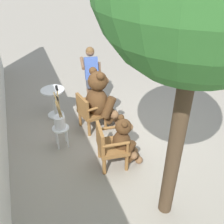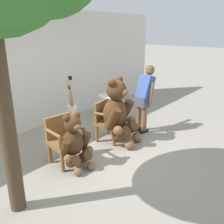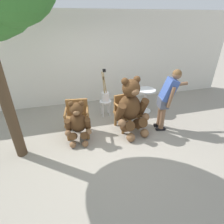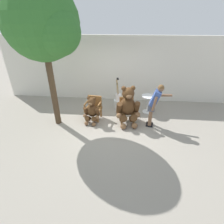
{
  "view_description": "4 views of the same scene",
  "coord_description": "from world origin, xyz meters",
  "px_view_note": "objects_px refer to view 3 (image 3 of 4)",
  "views": [
    {
      "loc": [
        -3.93,
        1.73,
        3.42
      ],
      "look_at": [
        -0.09,
        0.24,
        0.8
      ],
      "focal_mm": 40.0,
      "sensor_mm": 36.0,
      "label": 1
    },
    {
      "loc": [
        -3.28,
        -2.76,
        2.36
      ],
      "look_at": [
        0.2,
        0.05,
        0.84
      ],
      "focal_mm": 40.0,
      "sensor_mm": 36.0,
      "label": 2
    },
    {
      "loc": [
        -0.77,
        -3.23,
        2.58
      ],
      "look_at": [
        0.2,
        0.36,
        0.56
      ],
      "focal_mm": 28.0,
      "sensor_mm": 36.0,
      "label": 3
    },
    {
      "loc": [
        0.58,
        -5.23,
        3.46
      ],
      "look_at": [
        0.12,
        -0.09,
        0.62
      ],
      "focal_mm": 28.0,
      "sensor_mm": 36.0,
      "label": 4
    }
  ],
  "objects_px": {
    "teddy_bear_small": "(78,122)",
    "person_visitor": "(168,96)",
    "wooden_chair_left": "(77,117)",
    "white_stool": "(105,104)",
    "brush_bucket": "(105,95)",
    "wooden_chair_right": "(126,111)",
    "teddy_bear_large": "(131,107)",
    "round_side_table": "(145,98)"
  },
  "relations": [
    {
      "from": "teddy_bear_small",
      "to": "person_visitor",
      "type": "relative_size",
      "value": 0.64
    },
    {
      "from": "wooden_chair_left",
      "to": "white_stool",
      "type": "distance_m",
      "value": 1.14
    },
    {
      "from": "brush_bucket",
      "to": "person_visitor",
      "type": "bearing_deg",
      "value": -39.68
    },
    {
      "from": "brush_bucket",
      "to": "white_stool",
      "type": "bearing_deg",
      "value": 36.73
    },
    {
      "from": "wooden_chair_right",
      "to": "person_visitor",
      "type": "xyz_separation_m",
      "value": [
        0.92,
        -0.35,
        0.46
      ]
    },
    {
      "from": "person_visitor",
      "to": "wooden_chair_right",
      "type": "bearing_deg",
      "value": 159.29
    },
    {
      "from": "teddy_bear_large",
      "to": "white_stool",
      "type": "relative_size",
      "value": 3.08
    },
    {
      "from": "wooden_chair_right",
      "to": "white_stool",
      "type": "relative_size",
      "value": 1.87
    },
    {
      "from": "teddy_bear_large",
      "to": "brush_bucket",
      "type": "distance_m",
      "value": 1.06
    },
    {
      "from": "white_stool",
      "to": "wooden_chair_right",
      "type": "bearing_deg",
      "value": -62.73
    },
    {
      "from": "teddy_bear_small",
      "to": "brush_bucket",
      "type": "bearing_deg",
      "value": 49.29
    },
    {
      "from": "teddy_bear_small",
      "to": "white_stool",
      "type": "distance_m",
      "value": 1.36
    },
    {
      "from": "brush_bucket",
      "to": "round_side_table",
      "type": "xyz_separation_m",
      "value": [
        1.22,
        -0.08,
        -0.19
      ]
    },
    {
      "from": "wooden_chair_left",
      "to": "white_stool",
      "type": "bearing_deg",
      "value": 40.1
    },
    {
      "from": "teddy_bear_large",
      "to": "person_visitor",
      "type": "relative_size",
      "value": 0.91
    },
    {
      "from": "white_stool",
      "to": "teddy_bear_large",
      "type": "bearing_deg",
      "value": -67.85
    },
    {
      "from": "teddy_bear_small",
      "to": "white_stool",
      "type": "bearing_deg",
      "value": 49.25
    },
    {
      "from": "wooden_chair_right",
      "to": "teddy_bear_small",
      "type": "bearing_deg",
      "value": -166.86
    },
    {
      "from": "wooden_chair_left",
      "to": "brush_bucket",
      "type": "bearing_deg",
      "value": 40.11
    },
    {
      "from": "teddy_bear_small",
      "to": "person_visitor",
      "type": "xyz_separation_m",
      "value": [
        2.17,
        -0.05,
        0.43
      ]
    },
    {
      "from": "wooden_chair_left",
      "to": "person_visitor",
      "type": "height_order",
      "value": "person_visitor"
    },
    {
      "from": "wooden_chair_right",
      "to": "brush_bucket",
      "type": "bearing_deg",
      "value": 117.53
    },
    {
      "from": "teddy_bear_large",
      "to": "brush_bucket",
      "type": "height_order",
      "value": "teddy_bear_large"
    },
    {
      "from": "wooden_chair_left",
      "to": "teddy_bear_small",
      "type": "distance_m",
      "value": 0.3
    },
    {
      "from": "teddy_bear_large",
      "to": "round_side_table",
      "type": "relative_size",
      "value": 1.97
    },
    {
      "from": "wooden_chair_left",
      "to": "wooden_chair_right",
      "type": "distance_m",
      "value": 1.24
    },
    {
      "from": "wooden_chair_right",
      "to": "brush_bucket",
      "type": "xyz_separation_m",
      "value": [
        -0.38,
        0.73,
        0.18
      ]
    },
    {
      "from": "white_stool",
      "to": "brush_bucket",
      "type": "bearing_deg",
      "value": -143.27
    },
    {
      "from": "white_stool",
      "to": "round_side_table",
      "type": "height_order",
      "value": "round_side_table"
    },
    {
      "from": "wooden_chair_right",
      "to": "teddy_bear_small",
      "type": "distance_m",
      "value": 1.29
    },
    {
      "from": "round_side_table",
      "to": "wooden_chair_right",
      "type": "bearing_deg",
      "value": -142.17
    },
    {
      "from": "round_side_table",
      "to": "white_stool",
      "type": "bearing_deg",
      "value": 176.27
    },
    {
      "from": "teddy_bear_large",
      "to": "brush_bucket",
      "type": "bearing_deg",
      "value": 112.35
    },
    {
      "from": "teddy_bear_small",
      "to": "white_stool",
      "type": "relative_size",
      "value": 2.17
    },
    {
      "from": "teddy_bear_large",
      "to": "person_visitor",
      "type": "distance_m",
      "value": 0.92
    },
    {
      "from": "wooden_chair_left",
      "to": "round_side_table",
      "type": "bearing_deg",
      "value": 17.36
    },
    {
      "from": "white_stool",
      "to": "brush_bucket",
      "type": "height_order",
      "value": "brush_bucket"
    },
    {
      "from": "wooden_chair_right",
      "to": "white_stool",
      "type": "height_order",
      "value": "wooden_chair_right"
    },
    {
      "from": "wooden_chair_right",
      "to": "round_side_table",
      "type": "bearing_deg",
      "value": 37.83
    },
    {
      "from": "teddy_bear_small",
      "to": "round_side_table",
      "type": "xyz_separation_m",
      "value": [
        2.1,
        0.95,
        -0.04
      ]
    },
    {
      "from": "wooden_chair_right",
      "to": "round_side_table",
      "type": "height_order",
      "value": "wooden_chair_right"
    },
    {
      "from": "white_stool",
      "to": "teddy_bear_small",
      "type": "bearing_deg",
      "value": -130.75
    }
  ]
}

